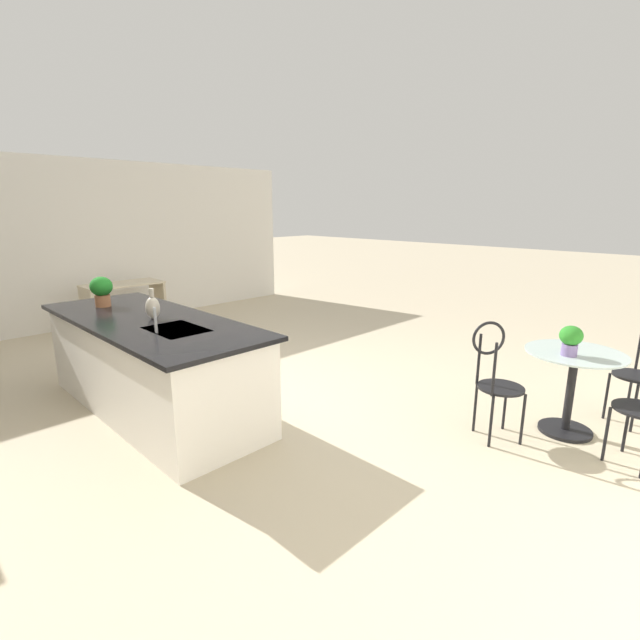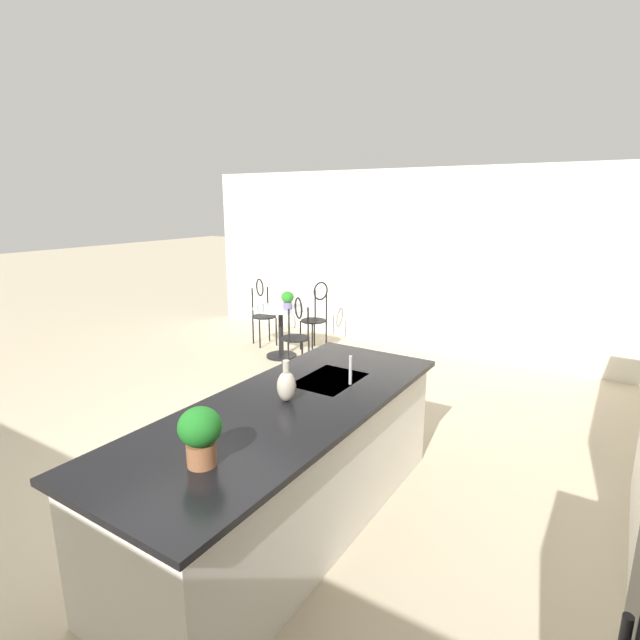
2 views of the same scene
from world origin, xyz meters
TOP-DOWN VIEW (x-y plane):
  - ground_plane at (0.00, 0.00)m, footprint 40.00×40.00m
  - wall_left_window at (-4.26, 0.00)m, footprint 0.12×7.80m
  - kitchen_island at (0.30, 0.85)m, footprint 2.80×1.06m
  - bistro_table at (-2.73, -1.49)m, footprint 0.80×0.80m
  - chair_near_window at (-3.33, -1.27)m, footprint 0.52×0.47m
  - chair_by_island at (-2.31, -0.91)m, footprint 0.53×0.53m
  - chair_toward_desk at (-3.11, -2.14)m, footprint 0.52×0.52m
  - sink_faucet at (-0.25, 1.03)m, footprint 0.02×0.02m
  - potted_plant_on_table at (-2.71, -1.35)m, footprint 0.18×0.18m
  - potted_plant_counter_far at (1.15, 0.94)m, footprint 0.22×0.22m
  - vase_on_counter at (0.25, 0.81)m, footprint 0.13×0.13m

SIDE VIEW (x-z plane):
  - ground_plane at x=0.00m, z-range 0.00..0.00m
  - bistro_table at x=-2.73m, z-range 0.08..0.82m
  - kitchen_island at x=0.30m, z-range 0.00..0.92m
  - chair_near_window at x=-3.33m, z-range 0.05..1.09m
  - chair_by_island at x=-2.31m, z-range 0.05..1.09m
  - chair_toward_desk at x=-3.11m, z-range 0.05..1.09m
  - potted_plant_on_table at x=-2.71m, z-range 0.76..1.01m
  - sink_faucet at x=-0.25m, z-range 0.92..1.14m
  - vase_on_counter at x=0.25m, z-range 0.89..1.17m
  - potted_plant_counter_far at x=1.15m, z-range 0.94..1.26m
  - wall_left_window at x=-4.26m, z-range 0.00..2.70m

